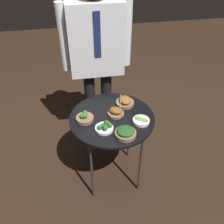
# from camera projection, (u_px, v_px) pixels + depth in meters

# --- Properties ---
(ground_plane) EXTENTS (8.00, 8.00, 0.00)m
(ground_plane) POSITION_uv_depth(u_px,v_px,m) (112.00, 174.00, 2.35)
(ground_plane) COLOR black
(serving_cart) EXTENTS (0.66, 0.66, 0.69)m
(serving_cart) POSITION_uv_depth(u_px,v_px,m) (112.00, 122.00, 1.95)
(serving_cart) COLOR black
(serving_cart) RESTS_ON ground_plane
(bowl_broccoli_near_rim) EXTENTS (0.13, 0.13, 0.07)m
(bowl_broccoli_near_rim) POSITION_uv_depth(u_px,v_px,m) (85.00, 118.00, 1.87)
(bowl_broccoli_near_rim) COLOR brown
(bowl_broccoli_near_rim) RESTS_ON serving_cart
(bowl_spinach_far_rim) EXTENTS (0.15, 0.15, 0.06)m
(bowl_spinach_far_rim) POSITION_uv_depth(u_px,v_px,m) (126.00, 133.00, 1.74)
(bowl_spinach_far_rim) COLOR brown
(bowl_spinach_far_rim) RESTS_ON serving_cart
(bowl_roast_back_right) EXTENTS (0.15, 0.15, 0.07)m
(bowl_roast_back_right) POSITION_uv_depth(u_px,v_px,m) (125.00, 102.00, 2.03)
(bowl_roast_back_right) COLOR brown
(bowl_roast_back_right) RESTS_ON serving_cart
(bowl_roast_mid_left) EXTENTS (0.13, 0.13, 0.18)m
(bowl_roast_mid_left) POSITION_uv_depth(u_px,v_px,m) (116.00, 112.00, 1.92)
(bowl_roast_mid_left) COLOR brown
(bowl_roast_mid_left) RESTS_ON serving_cart
(bowl_asparagus_front_left) EXTENTS (0.13, 0.13, 0.03)m
(bowl_asparagus_front_left) POSITION_uv_depth(u_px,v_px,m) (141.00, 121.00, 1.86)
(bowl_asparagus_front_left) COLOR white
(bowl_asparagus_front_left) RESTS_ON serving_cart
(bowl_broccoli_front_right) EXTENTS (0.13, 0.13, 0.06)m
(bowl_broccoli_front_right) POSITION_uv_depth(u_px,v_px,m) (105.00, 128.00, 1.79)
(bowl_broccoli_front_right) COLOR silver
(bowl_broccoli_front_right) RESTS_ON serving_cart
(waiter_figure) EXTENTS (0.60, 0.23, 1.63)m
(waiter_figure) POSITION_uv_depth(u_px,v_px,m) (96.00, 48.00, 2.10)
(waiter_figure) COLOR black
(waiter_figure) RESTS_ON ground_plane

